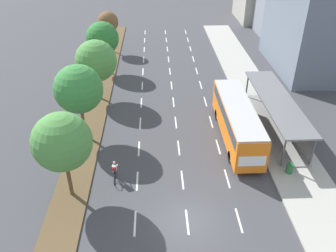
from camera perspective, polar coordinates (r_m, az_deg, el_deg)
name	(u,v)px	position (r m, az deg, el deg)	size (l,w,h in m)	color
ground_plane	(187,221)	(24.20, 3.16, -15.28)	(140.00, 140.00, 0.00)	#424247
median_strip	(100,91)	(40.92, -11.07, 5.67)	(2.60, 52.00, 0.12)	brown
sidewalk_right	(251,88)	(41.94, 13.48, 6.07)	(4.50, 52.00, 0.15)	#ADAAA3
lane_divider_left	(142,94)	(39.75, -4.33, 5.30)	(0.14, 49.37, 0.01)	white
lane_divider_center	(172,93)	(39.76, 0.74, 5.40)	(0.14, 49.37, 0.01)	white
lane_divider_right	(203,93)	(40.09, 5.76, 5.47)	(0.14, 49.37, 0.01)	white
bus_shelter	(278,110)	(34.05, 17.70, 2.49)	(2.90, 13.15, 2.86)	gray
bus	(237,119)	(31.32, 11.30, 1.20)	(2.54, 11.29, 3.37)	orange
cyclist	(115,172)	(26.97, -8.72, -7.47)	(0.46, 1.82, 1.71)	black
median_tree_nearest	(62,142)	(24.02, -17.04, -2.53)	(4.06, 4.06, 6.63)	brown
median_tree_second	(78,89)	(30.45, -14.53, 5.90)	(4.21, 4.21, 6.89)	brown
median_tree_third	(96,61)	(37.45, -11.77, 10.45)	(4.35, 4.35, 6.52)	brown
median_tree_fourth	(102,38)	(44.64, -10.75, 13.98)	(4.05, 4.05, 6.33)	brown
median_tree_fifth	(108,22)	(51.96, -9.86, 16.48)	(2.95, 2.95, 5.70)	brown
trash_bin	(290,168)	(28.96, 19.38, -6.58)	(0.52, 0.52, 0.85)	#286B38
building_near_right	(314,16)	(48.22, 22.86, 16.39)	(8.07, 14.35, 13.54)	slate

